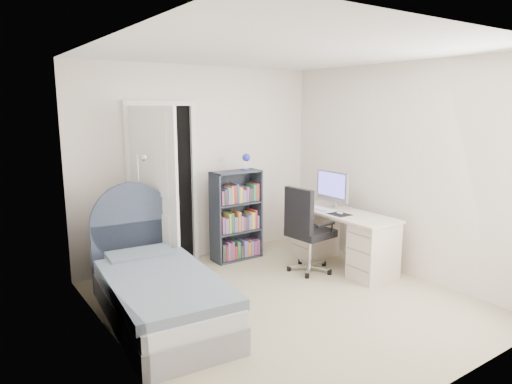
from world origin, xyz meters
TOP-DOWN VIEW (x-y plane):
  - room_shell at (0.00, 0.00)m, footprint 3.50×3.70m
  - door at (-0.73, 1.52)m, footprint 0.92×0.80m
  - bed at (-1.22, 0.41)m, footprint 1.08×2.01m
  - nightstand at (-1.16, 1.61)m, footprint 0.38×0.38m
  - floor_lamp at (-0.99, 1.34)m, footprint 0.21×0.21m
  - bookcase at (0.32, 1.44)m, footprint 0.66×0.28m
  - desk at (1.26, 0.45)m, footprint 0.57×1.43m
  - office_chair at (0.73, 0.54)m, footprint 0.55×0.57m

SIDE VIEW (x-z plane):
  - bed at x=-1.22m, z-range -0.33..0.86m
  - nightstand at x=-1.16m, z-range 0.09..0.65m
  - desk at x=1.26m, z-range -0.20..0.97m
  - bookcase at x=0.32m, z-range -0.16..1.24m
  - office_chair at x=0.73m, z-range 0.05..1.11m
  - floor_lamp at x=-0.99m, z-range -0.14..1.35m
  - door at x=-0.73m, z-range 0.00..2.06m
  - room_shell at x=0.00m, z-range -0.05..2.55m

